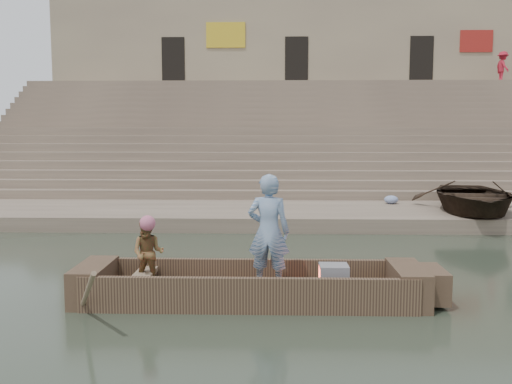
{
  "coord_description": "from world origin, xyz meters",
  "views": [
    {
      "loc": [
        -3.29,
        -9.06,
        2.82
      ],
      "look_at": [
        -3.67,
        3.51,
        1.4
      ],
      "focal_mm": 40.27,
      "sensor_mm": 36.0,
      "label": 1
    }
  ],
  "objects_px": {
    "television": "(333,277)",
    "beached_rowboat": "(473,196)",
    "pedestrian": "(503,67)",
    "main_rowboat": "(249,295)",
    "rowing_man": "(148,253)",
    "standing_man": "(269,232)"
  },
  "relations": [
    {
      "from": "pedestrian",
      "to": "main_rowboat",
      "type": "bearing_deg",
      "value": 145.24
    },
    {
      "from": "rowing_man",
      "to": "main_rowboat",
      "type": "bearing_deg",
      "value": 0.5
    },
    {
      "from": "television",
      "to": "standing_man",
      "type": "bearing_deg",
      "value": 178.72
    },
    {
      "from": "main_rowboat",
      "to": "beached_rowboat",
      "type": "relative_size",
      "value": 1.14
    },
    {
      "from": "television",
      "to": "pedestrian",
      "type": "height_order",
      "value": "pedestrian"
    },
    {
      "from": "rowing_man",
      "to": "beached_rowboat",
      "type": "xyz_separation_m",
      "value": [
        7.76,
        7.35,
        0.08
      ]
    },
    {
      "from": "main_rowboat",
      "to": "television",
      "type": "bearing_deg",
      "value": 0.0
    },
    {
      "from": "main_rowboat",
      "to": "pedestrian",
      "type": "xyz_separation_m",
      "value": [
        12.62,
        22.5,
        5.92
      ]
    },
    {
      "from": "standing_man",
      "to": "television",
      "type": "distance_m",
      "value": 1.27
    },
    {
      "from": "rowing_man",
      "to": "television",
      "type": "distance_m",
      "value": 3.03
    },
    {
      "from": "rowing_man",
      "to": "pedestrian",
      "type": "relative_size",
      "value": 0.67
    },
    {
      "from": "standing_man",
      "to": "pedestrian",
      "type": "xyz_separation_m",
      "value": [
        12.31,
        22.48,
        4.88
      ]
    },
    {
      "from": "television",
      "to": "beached_rowboat",
      "type": "bearing_deg",
      "value": 57.38
    },
    {
      "from": "main_rowboat",
      "to": "rowing_man",
      "type": "xyz_separation_m",
      "value": [
        -1.66,
        0.07,
        0.67
      ]
    },
    {
      "from": "main_rowboat",
      "to": "rowing_man",
      "type": "bearing_deg",
      "value": 177.65
    },
    {
      "from": "standing_man",
      "to": "pedestrian",
      "type": "relative_size",
      "value": 1.13
    },
    {
      "from": "rowing_man",
      "to": "beached_rowboat",
      "type": "height_order",
      "value": "rowing_man"
    },
    {
      "from": "standing_man",
      "to": "beached_rowboat",
      "type": "distance_m",
      "value": 9.4
    },
    {
      "from": "main_rowboat",
      "to": "rowing_man",
      "type": "height_order",
      "value": "rowing_man"
    },
    {
      "from": "standing_man",
      "to": "rowing_man",
      "type": "relative_size",
      "value": 1.68
    },
    {
      "from": "television",
      "to": "beached_rowboat",
      "type": "distance_m",
      "value": 8.82
    },
    {
      "from": "main_rowboat",
      "to": "standing_man",
      "type": "height_order",
      "value": "standing_man"
    }
  ]
}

